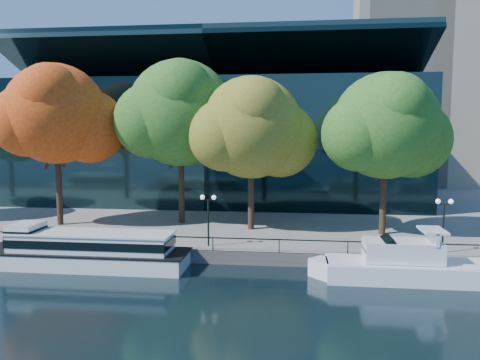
# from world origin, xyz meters

# --- Properties ---
(ground) EXTENTS (160.00, 160.00, 0.00)m
(ground) POSITION_xyz_m (0.00, 0.00, 0.00)
(ground) COLOR black
(ground) RESTS_ON ground
(promenade) EXTENTS (90.00, 67.08, 1.00)m
(promenade) POSITION_xyz_m (0.00, 36.38, 0.50)
(promenade) COLOR slate
(promenade) RESTS_ON ground
(railing) EXTENTS (88.20, 0.08, 0.99)m
(railing) POSITION_xyz_m (0.00, 3.25, 1.94)
(railing) COLOR black
(railing) RESTS_ON promenade
(convention_building) EXTENTS (50.00, 24.57, 21.43)m
(convention_building) POSITION_xyz_m (-4.00, 31.79, 8.51)
(convention_building) COLOR black
(convention_building) RESTS_ON ground
(tour_boat) EXTENTS (16.70, 3.72, 3.17)m
(tour_boat) POSITION_xyz_m (-9.56, 1.09, 1.35)
(tour_boat) COLOR silver
(tour_boat) RESTS_ON ground
(cruiser_near) EXTENTS (12.29, 3.17, 3.56)m
(cruiser_near) POSITION_xyz_m (13.32, 0.63, 1.11)
(cruiser_near) COLOR white
(cruiser_near) RESTS_ON ground
(tree_1) EXTENTS (11.77, 9.65, 15.25)m
(tree_1) POSITION_xyz_m (-16.09, 10.96, 11.34)
(tree_1) COLOR black
(tree_1) RESTS_ON promenade
(tree_2) EXTENTS (12.75, 10.46, 15.76)m
(tree_2) POSITION_xyz_m (-4.68, 13.26, 11.44)
(tree_2) COLOR black
(tree_2) RESTS_ON promenade
(tree_3) EXTENTS (11.49, 9.42, 13.86)m
(tree_3) POSITION_xyz_m (2.32, 11.08, 10.07)
(tree_3) COLOR black
(tree_3) RESTS_ON promenade
(tree_4) EXTENTS (11.40, 9.35, 13.96)m
(tree_4) POSITION_xyz_m (13.90, 10.43, 10.21)
(tree_4) COLOR black
(tree_4) RESTS_ON promenade
(lamp_1) EXTENTS (1.26, 0.36, 4.03)m
(lamp_1) POSITION_xyz_m (-0.58, 4.50, 3.98)
(lamp_1) COLOR black
(lamp_1) RESTS_ON promenade
(lamp_2) EXTENTS (1.26, 0.36, 4.03)m
(lamp_2) POSITION_xyz_m (16.99, 4.50, 3.98)
(lamp_2) COLOR black
(lamp_2) RESTS_ON promenade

